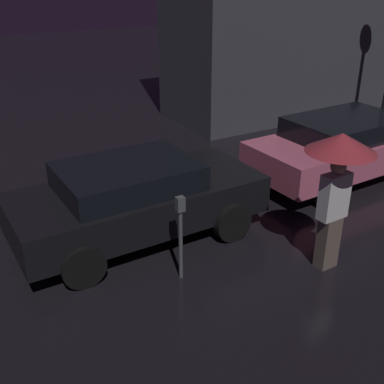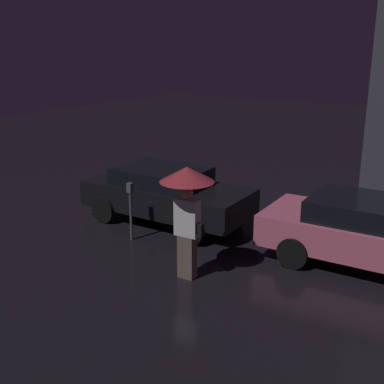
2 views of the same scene
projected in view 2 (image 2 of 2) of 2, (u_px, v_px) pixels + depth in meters
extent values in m
cube|color=black|center=(167.00, 197.00, 12.00)|extent=(4.25, 1.86, 0.64)
cube|color=black|center=(162.00, 176.00, 11.94)|extent=(2.22, 1.61, 0.41)
cylinder|color=black|center=(230.00, 209.00, 12.12)|extent=(0.67, 0.22, 0.67)
cylinder|color=black|center=(192.00, 230.00, 10.69)|extent=(0.67, 0.22, 0.67)
cylinder|color=black|center=(149.00, 192.00, 13.49)|extent=(0.67, 0.22, 0.67)
cylinder|color=black|center=(105.00, 209.00, 12.06)|extent=(0.67, 0.22, 0.67)
cube|color=#DB6684|center=(381.00, 238.00, 9.44)|extent=(4.68, 1.97, 0.64)
cube|color=black|center=(374.00, 211.00, 9.38)|extent=(2.45, 1.68, 0.42)
cylinder|color=black|center=(323.00, 225.00, 11.01)|extent=(0.63, 0.22, 0.63)
cylinder|color=black|center=(293.00, 253.00, 9.55)|extent=(0.63, 0.22, 0.63)
cube|color=#66564C|center=(187.00, 256.00, 9.11)|extent=(0.33, 0.23, 0.86)
cube|color=white|center=(187.00, 217.00, 8.89)|extent=(0.47, 0.23, 0.71)
sphere|color=tan|center=(187.00, 193.00, 8.75)|extent=(0.23, 0.23, 0.23)
cylinder|color=black|center=(187.00, 203.00, 8.81)|extent=(0.02, 0.02, 0.83)
cone|color=#B2333D|center=(187.00, 174.00, 8.65)|extent=(1.01, 1.01, 0.28)
cube|color=black|center=(199.00, 229.00, 8.81)|extent=(0.16, 0.11, 0.22)
cylinder|color=#4C5154|center=(131.00, 216.00, 10.87)|extent=(0.06, 0.06, 1.13)
cube|color=#4C5154|center=(130.00, 188.00, 10.68)|extent=(0.12, 0.10, 0.22)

